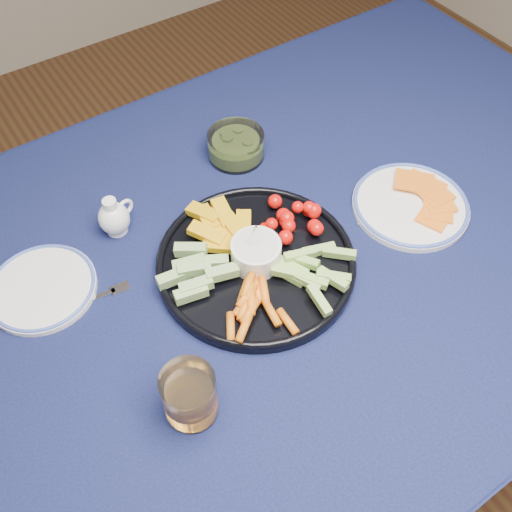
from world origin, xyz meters
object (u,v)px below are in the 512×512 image
dining_table (280,270)px  crudite_platter (255,260)px  creamer_pitcher (114,218)px  cheese_plate (411,204)px  side_plate_extra (42,288)px  pickle_bowl (236,146)px  juice_tumbler (190,397)px

dining_table → crudite_platter: (-0.07, -0.02, 0.11)m
creamer_pitcher → cheese_plate: bearing=-28.1°
side_plate_extra → creamer_pitcher: bearing=17.6°
crudite_platter → pickle_bowl: (0.13, 0.27, 0.00)m
creamer_pitcher → side_plate_extra: creamer_pitcher is taller
dining_table → pickle_bowl: bearing=77.1°
crudite_platter → creamer_pitcher: 0.28m
juice_tumbler → side_plate_extra: juice_tumbler is taller
cheese_plate → juice_tumbler: size_ratio=2.34×
cheese_plate → side_plate_extra: bearing=162.3°
creamer_pitcher → dining_table: bearing=-39.3°
dining_table → creamer_pitcher: 0.34m
crudite_platter → cheese_plate: bearing=-8.3°
dining_table → creamer_pitcher: size_ratio=20.39×
cheese_plate → side_plate_extra: 0.70m
creamer_pitcher → juice_tumbler: size_ratio=0.84×
side_plate_extra → crudite_platter: bearing=-26.1°
creamer_pitcher → side_plate_extra: 0.18m
dining_table → cheese_plate: (0.26, -0.07, 0.10)m
crudite_platter → juice_tumbler: bearing=-143.3°
pickle_bowl → cheese_plate: pickle_bowl is taller
dining_table → side_plate_extra: size_ratio=8.81×
side_plate_extra → pickle_bowl: bearing=12.3°
dining_table → cheese_plate: bearing=-14.9°
pickle_bowl → side_plate_extra: pickle_bowl is taller
dining_table → creamer_pitcher: (-0.24, 0.20, 0.12)m
crudite_platter → creamer_pitcher: size_ratio=4.38×
cheese_plate → juice_tumbler: bearing=-167.8°
crudite_platter → creamer_pitcher: bearing=127.5°
pickle_bowl → side_plate_extra: size_ratio=0.63×
juice_tumbler → side_plate_extra: bearing=108.2°
crudite_platter → cheese_plate: (0.33, -0.05, -0.01)m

